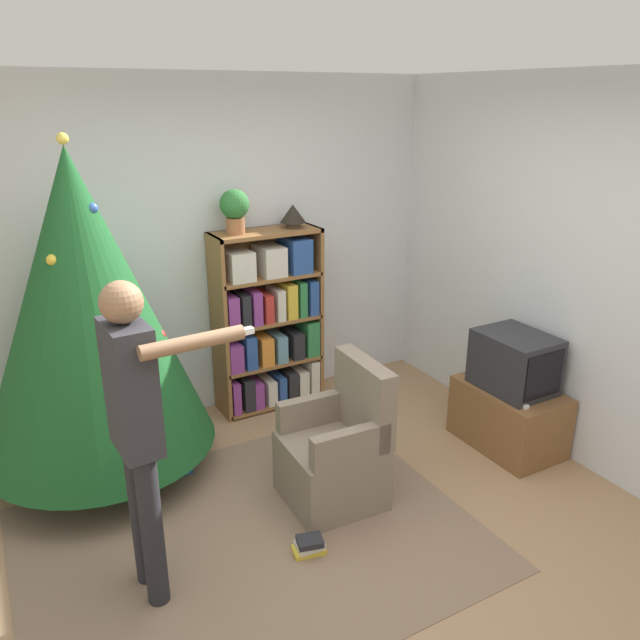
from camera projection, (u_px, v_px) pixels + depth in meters
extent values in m
plane|color=#9E7A56|center=(338.00, 558.00, 3.48)|extent=(14.00, 14.00, 0.00)
cube|color=silver|center=(198.00, 252.00, 4.78)|extent=(8.00, 0.10, 2.60)
cube|color=silver|center=(612.00, 285.00, 3.96)|extent=(0.10, 8.00, 2.60)
cube|color=#7F6651|center=(251.00, 538.00, 3.63)|extent=(2.53, 2.02, 0.01)
cube|color=brown|center=(219.00, 330.00, 4.80)|extent=(0.03, 0.33, 1.46)
cube|color=brown|center=(313.00, 312.00, 5.18)|extent=(0.03, 0.33, 1.46)
cube|color=brown|center=(265.00, 232.00, 4.75)|extent=(0.85, 0.33, 0.03)
cube|color=brown|center=(260.00, 315.00, 5.12)|extent=(0.85, 0.01, 1.46)
cube|color=brown|center=(270.00, 399.00, 5.23)|extent=(0.82, 0.33, 0.03)
cube|color=#843889|center=(232.00, 395.00, 4.99)|extent=(0.06, 0.25, 0.26)
cube|color=#232328|center=(245.00, 392.00, 5.04)|extent=(0.09, 0.24, 0.26)
cube|color=#843889|center=(253.00, 391.00, 5.11)|extent=(0.08, 0.30, 0.22)
cube|color=beige|center=(267.00, 389.00, 5.14)|extent=(0.08, 0.25, 0.21)
cube|color=#284C93|center=(277.00, 386.00, 5.19)|extent=(0.06, 0.27, 0.22)
cube|color=#232328|center=(287.00, 382.00, 5.24)|extent=(0.09, 0.29, 0.24)
cube|color=beige|center=(298.00, 381.00, 5.27)|extent=(0.09, 0.27, 0.23)
cube|color=beige|center=(308.00, 374.00, 5.32)|extent=(0.08, 0.28, 0.30)
cube|color=brown|center=(269.00, 360.00, 5.11)|extent=(0.82, 0.33, 0.03)
cube|color=#843889|center=(232.00, 356.00, 4.88)|extent=(0.11, 0.25, 0.22)
cube|color=#284C93|center=(245.00, 349.00, 4.95)|extent=(0.09, 0.30, 0.27)
cube|color=orange|center=(261.00, 348.00, 5.01)|extent=(0.10, 0.28, 0.23)
cube|color=#5B899E|center=(276.00, 346.00, 5.06)|extent=(0.09, 0.27, 0.22)
cube|color=#232328|center=(293.00, 343.00, 5.13)|extent=(0.10, 0.26, 0.22)
cube|color=#2D7A42|center=(307.00, 336.00, 5.18)|extent=(0.11, 0.25, 0.29)
cube|color=brown|center=(268.00, 319.00, 4.99)|extent=(0.82, 0.33, 0.03)
cube|color=#843889|center=(228.00, 310.00, 4.77)|extent=(0.09, 0.29, 0.25)
cube|color=#232328|center=(241.00, 309.00, 4.79)|extent=(0.07, 0.24, 0.25)
cube|color=#843889|center=(252.00, 306.00, 4.84)|extent=(0.07, 0.25, 0.26)
cube|color=#B22D28|center=(263.00, 306.00, 4.90)|extent=(0.07, 0.27, 0.22)
cube|color=beige|center=(276.00, 303.00, 4.93)|extent=(0.07, 0.24, 0.25)
cube|color=gold|center=(285.00, 298.00, 4.99)|extent=(0.08, 0.30, 0.28)
cube|color=#2D7A42|center=(297.00, 297.00, 5.01)|extent=(0.06, 0.25, 0.28)
cube|color=#284C93|center=(306.00, 295.00, 5.08)|extent=(0.08, 0.30, 0.28)
cube|color=brown|center=(266.00, 276.00, 4.87)|extent=(0.82, 0.33, 0.03)
cube|color=beige|center=(237.00, 265.00, 4.70)|extent=(0.19, 0.30, 0.22)
cube|color=beige|center=(269.00, 260.00, 4.81)|extent=(0.18, 0.29, 0.23)
cube|color=#284C93|center=(294.00, 254.00, 4.92)|extent=(0.17, 0.31, 0.27)
cube|color=brown|center=(508.00, 417.00, 4.54)|extent=(0.49, 0.76, 0.46)
cube|color=#28282D|center=(515.00, 362.00, 4.39)|extent=(0.41, 0.53, 0.41)
cube|color=black|center=(544.00, 376.00, 4.17)|extent=(0.34, 0.01, 0.32)
cube|color=white|center=(521.00, 404.00, 4.20)|extent=(0.04, 0.12, 0.02)
cylinder|color=#4C3323|center=(106.00, 463.00, 4.29)|extent=(0.36, 0.36, 0.10)
cylinder|color=brown|center=(105.00, 449.00, 4.25)|extent=(0.08, 0.08, 0.12)
cone|color=#195123|center=(85.00, 305.00, 3.90)|extent=(1.50, 1.50, 1.95)
sphere|color=red|center=(160.00, 335.00, 4.05)|extent=(0.07, 0.07, 0.07)
sphere|color=#335BB2|center=(193.00, 394.00, 4.39)|extent=(0.05, 0.05, 0.05)
sphere|color=#B74C93|center=(137.00, 360.00, 4.65)|extent=(0.07, 0.07, 0.07)
sphere|color=red|center=(63.00, 220.00, 3.84)|extent=(0.06, 0.06, 0.06)
sphere|color=#335BB2|center=(92.00, 208.00, 3.67)|extent=(0.07, 0.07, 0.07)
sphere|color=gold|center=(52.00, 260.00, 3.57)|extent=(0.07, 0.07, 0.07)
sphere|color=silver|center=(112.00, 312.00, 4.36)|extent=(0.06, 0.06, 0.06)
sphere|color=gold|center=(35.00, 326.00, 4.09)|extent=(0.05, 0.05, 0.05)
sphere|color=#B74C93|center=(153.00, 422.00, 3.77)|extent=(0.06, 0.06, 0.06)
sphere|color=red|center=(75.00, 334.00, 4.40)|extent=(0.07, 0.07, 0.07)
sphere|color=#E5CC4C|center=(62.00, 139.00, 3.55)|extent=(0.07, 0.07, 0.07)
cube|color=#7A6B5B|center=(331.00, 470.00, 3.92)|extent=(0.58, 0.58, 0.42)
cube|color=#7A6B5B|center=(364.00, 397.00, 3.86)|extent=(0.14, 0.56, 0.50)
cube|color=#7A6B5B|center=(314.00, 410.00, 4.02)|extent=(0.51, 0.10, 0.20)
cube|color=#7A6B5B|center=(351.00, 446.00, 3.62)|extent=(0.51, 0.10, 0.20)
cylinder|color=#232328|center=(141.00, 512.00, 3.19)|extent=(0.11, 0.11, 0.85)
cylinder|color=#232328|center=(152.00, 531.00, 3.05)|extent=(0.11, 0.11, 0.85)
cube|color=#2D2D33|center=(131.00, 388.00, 2.87)|extent=(0.20, 0.33, 0.64)
cylinder|color=#8C6647|center=(119.00, 378.00, 3.04)|extent=(0.07, 0.07, 0.51)
cylinder|color=#8C6647|center=(193.00, 342.00, 2.75)|extent=(0.48, 0.10, 0.07)
cube|color=white|center=(242.00, 332.00, 2.87)|extent=(0.11, 0.04, 0.03)
sphere|color=#8C6647|center=(121.00, 302.00, 2.73)|extent=(0.19, 0.19, 0.19)
cylinder|color=#935B38|center=(235.00, 226.00, 4.61)|extent=(0.14, 0.14, 0.12)
sphere|color=#2D7033|center=(234.00, 204.00, 4.56)|extent=(0.22, 0.22, 0.22)
cylinder|color=#473828|center=(293.00, 225.00, 4.85)|extent=(0.12, 0.12, 0.04)
cone|color=black|center=(293.00, 213.00, 4.82)|extent=(0.20, 0.20, 0.14)
cube|color=#284C93|center=(174.00, 470.00, 4.26)|extent=(0.22, 0.16, 0.04)
cube|color=gold|center=(173.00, 467.00, 4.25)|extent=(0.17, 0.15, 0.02)
cube|color=#284C93|center=(173.00, 464.00, 4.24)|extent=(0.22, 0.12, 0.03)
cube|color=orange|center=(173.00, 460.00, 4.24)|extent=(0.18, 0.14, 0.03)
cube|color=gold|center=(309.00, 550.00, 3.52)|extent=(0.20, 0.15, 0.03)
cube|color=beige|center=(309.00, 545.00, 3.51)|extent=(0.16, 0.13, 0.04)
cube|color=#232328|center=(310.00, 541.00, 3.49)|extent=(0.17, 0.15, 0.03)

